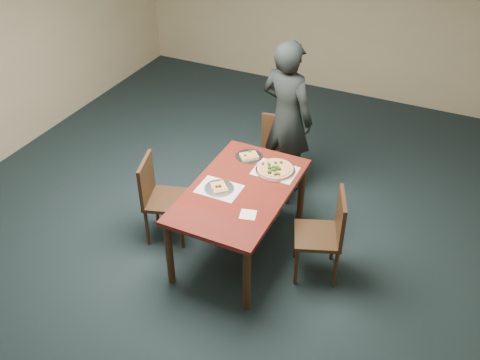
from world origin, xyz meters
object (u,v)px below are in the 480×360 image
at_px(diner, 287,117).
at_px(chair_right, 326,231).
at_px(chair_far, 278,151).
at_px(slice_plate_near, 219,188).
at_px(dining_table, 240,196).
at_px(pizza_pan, 275,169).
at_px(chair_left, 159,194).
at_px(slice_plate_far, 249,156).

bearing_deg(diner, chair_right, 140.41).
bearing_deg(chair_far, slice_plate_near, -107.03).
bearing_deg(chair_far, dining_table, -98.42).
xyz_separation_m(pizza_pan, slice_plate_near, (-0.36, -0.50, -0.01)).
distance_m(chair_far, chair_left, 1.47).
height_order(chair_left, slice_plate_far, chair_left).
xyz_separation_m(chair_left, chair_right, (1.69, 0.18, 0.00)).
relative_size(pizza_pan, slice_plate_far, 1.40).
distance_m(chair_left, pizza_pan, 1.19).
bearing_deg(chair_far, slice_plate_far, -110.56).
distance_m(pizza_pan, slice_plate_near, 0.62).
bearing_deg(slice_plate_far, chair_right, -26.16).
distance_m(dining_table, slice_plate_near, 0.22).
xyz_separation_m(chair_far, slice_plate_far, (-0.09, -0.57, 0.25)).
distance_m(chair_far, chair_right, 1.41).
height_order(diner, slice_plate_near, diner).
bearing_deg(slice_plate_near, slice_plate_far, 87.49).
relative_size(chair_left, slice_plate_near, 3.25).
bearing_deg(slice_plate_near, diner, 83.52).
bearing_deg(chair_left, dining_table, -97.31).
bearing_deg(chair_right, pizza_pan, -139.98).
distance_m(dining_table, chair_far, 1.11).
relative_size(chair_right, slice_plate_far, 3.25).
bearing_deg(chair_right, slice_plate_near, -104.05).
height_order(chair_left, pizza_pan, chair_left).
xyz_separation_m(dining_table, slice_plate_near, (-0.18, -0.09, 0.11)).
bearing_deg(diner, pizza_pan, 118.58).
relative_size(chair_right, slice_plate_near, 3.25).
bearing_deg(slice_plate_near, chair_right, 6.80).
bearing_deg(dining_table, chair_left, -169.93).
relative_size(chair_far, slice_plate_far, 3.25).
distance_m(chair_right, slice_plate_near, 1.07).
xyz_separation_m(dining_table, chair_far, (-0.05, 1.10, -0.14)).
height_order(dining_table, diner, diner).
xyz_separation_m(chair_left, diner, (0.81, 1.40, 0.37)).
relative_size(chair_left, slice_plate_far, 3.25).
bearing_deg(chair_far, pizza_pan, -81.92).
xyz_separation_m(dining_table, pizza_pan, (0.19, 0.41, 0.12)).
height_order(chair_left, diner, diner).
relative_size(chair_left, pizza_pan, 2.31).
height_order(dining_table, chair_far, chair_far).
bearing_deg(dining_table, chair_far, 92.79).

